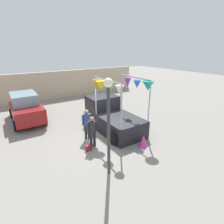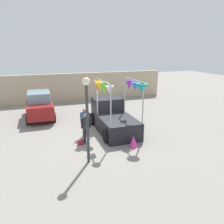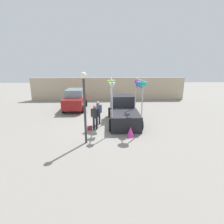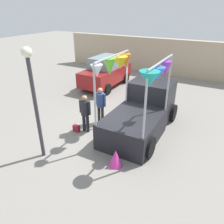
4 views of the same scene
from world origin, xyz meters
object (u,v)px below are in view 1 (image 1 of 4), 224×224
at_px(person_vendor, 87,121).
at_px(handbag, 88,148).
at_px(vendor_truck, 111,114).
at_px(person_customer, 92,129).
at_px(folded_kite_bundle_magenta, 143,141).
at_px(parked_car, 26,108).
at_px(street_lamp, 109,115).

distance_m(person_vendor, handbag, 1.50).
height_order(vendor_truck, person_vendor, vendor_truck).
bearing_deg(handbag, person_vendor, 66.08).
relative_size(vendor_truck, person_customer, 2.58).
xyz_separation_m(person_customer, folded_kite_bundle_magenta, (2.11, -1.35, -0.66)).
xyz_separation_m(parked_car, person_customer, (2.15, -5.36, 0.02)).
distance_m(vendor_truck, person_vendor, 1.83).
bearing_deg(person_vendor, person_customer, -99.24).
xyz_separation_m(person_vendor, street_lamp, (-0.52, -3.00, 1.45)).
bearing_deg(folded_kite_bundle_magenta, vendor_truck, 93.69).
relative_size(handbag, folded_kite_bundle_magenta, 0.47).
bearing_deg(vendor_truck, parked_car, 135.55).
relative_size(vendor_truck, person_vendor, 2.51).
distance_m(person_vendor, street_lamp, 3.37).
bearing_deg(handbag, street_lamp, -90.70).
distance_m(person_customer, handbag, 0.92).
bearing_deg(person_vendor, street_lamp, -99.92).
bearing_deg(person_customer, handbag, -150.26).
xyz_separation_m(vendor_truck, street_lamp, (-2.31, -3.42, 1.54)).
relative_size(parked_car, person_customer, 2.50).
distance_m(vendor_truck, parked_car, 5.72).
bearing_deg(parked_car, handbag, -72.05).
bearing_deg(person_customer, parked_car, 111.87).
xyz_separation_m(parked_car, folded_kite_bundle_magenta, (4.26, -6.71, -0.64)).
bearing_deg(folded_kite_bundle_magenta, person_customer, 147.36).
bearing_deg(folded_kite_bundle_magenta, street_lamp, -163.87).
xyz_separation_m(vendor_truck, folded_kite_bundle_magenta, (0.17, -2.71, -0.60)).
xyz_separation_m(person_vendor, folded_kite_bundle_magenta, (1.96, -2.28, -0.69)).
height_order(person_vendor, handbag, person_vendor).
xyz_separation_m(street_lamp, folded_kite_bundle_magenta, (2.48, 0.72, -2.14)).
distance_m(handbag, folded_kite_bundle_magenta, 2.72).
bearing_deg(street_lamp, person_customer, 79.78).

